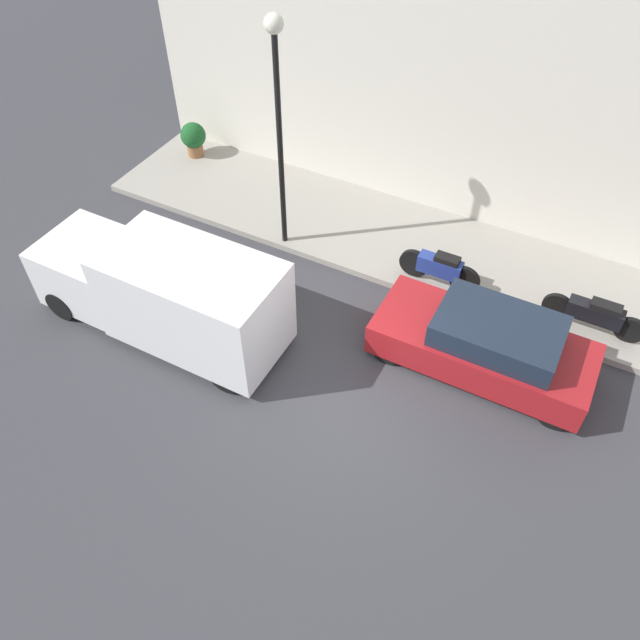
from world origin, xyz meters
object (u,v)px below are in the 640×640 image
motorcycle_black (595,314)px  potted_plant (193,138)px  delivery_van (162,290)px  motorcycle_blue (440,268)px  parked_car (485,344)px  streetlamp (278,100)px

motorcycle_black → potted_plant: potted_plant is taller
delivery_van → motorcycle_blue: (3.69, -4.47, -0.46)m
motorcycle_blue → potted_plant: 7.93m
parked_car → streetlamp: 6.20m
motorcycle_black → potted_plant: 11.06m
delivery_van → streetlamp: (3.42, -0.77, 2.60)m
potted_plant → delivery_van: bearing=-149.2°
parked_car → potted_plant: bearing=69.4°
delivery_van → motorcycle_blue: delivery_van is taller
delivery_van → streetlamp: bearing=-12.7°
motorcycle_black → motorcycle_blue: bearing=93.1°
delivery_van → motorcycle_blue: size_ratio=2.90×
parked_car → streetlamp: (1.42, 5.23, 3.02)m
motorcycle_black → motorcycle_blue: size_ratio=1.12×
delivery_van → motorcycle_black: size_ratio=2.59×
potted_plant → streetlamp: bearing=-117.0°
motorcycle_blue → potted_plant: bearing=77.0°
streetlamp → parked_car: bearing=-105.2°
delivery_van → motorcycle_black: 8.62m
parked_car → delivery_van: delivery_van is taller
motorcycle_blue → potted_plant: size_ratio=1.93×
streetlamp → delivery_van: bearing=167.3°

